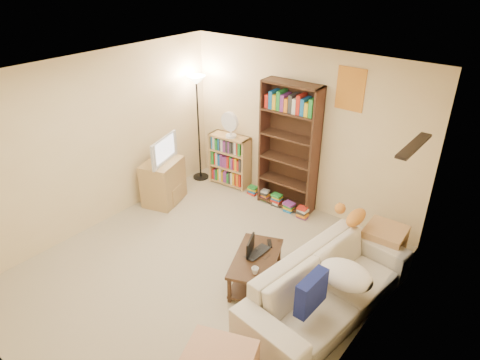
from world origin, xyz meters
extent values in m
plane|color=beige|center=(0.00, 0.00, 0.00)|extent=(4.50, 4.50, 0.00)
cube|color=beige|center=(0.00, 2.25, 1.25)|extent=(4.00, 0.04, 2.50)
cube|color=beige|center=(0.00, -2.25, 1.25)|extent=(4.00, 0.04, 2.50)
cube|color=beige|center=(-2.00, 0.00, 1.25)|extent=(0.04, 4.50, 2.50)
cube|color=beige|center=(2.00, 0.00, 1.25)|extent=(0.04, 4.50, 2.50)
cube|color=white|center=(0.00, 0.00, 2.50)|extent=(4.00, 4.50, 0.04)
cube|color=red|center=(0.72, 2.24, 2.02)|extent=(0.40, 0.02, 0.58)
cube|color=black|center=(1.92, 1.30, 1.85)|extent=(0.12, 0.80, 0.03)
imported|color=beige|center=(1.55, 0.42, 0.33)|extent=(2.47, 1.45, 0.66)
cube|color=navy|center=(1.60, -0.08, 0.63)|extent=(0.14, 0.44, 0.39)
ellipsoid|color=white|center=(1.72, 0.45, 0.56)|extent=(0.61, 0.43, 0.26)
ellipsoid|color=orange|center=(1.41, 1.31, 0.74)|extent=(0.43, 0.23, 0.17)
sphere|color=orange|center=(1.18, 1.34, 0.77)|extent=(0.14, 0.14, 0.14)
cube|color=#3E2418|center=(0.66, 0.26, 0.38)|extent=(0.81, 1.03, 0.04)
cube|color=#3E2418|center=(0.66, 0.26, 0.08)|extent=(0.77, 0.97, 0.03)
cube|color=#3E2418|center=(0.61, -0.19, 0.20)|extent=(0.04, 0.04, 0.40)
cube|color=#3E2418|center=(1.01, -0.03, 0.20)|extent=(0.04, 0.04, 0.40)
cube|color=#3E2418|center=(0.31, 0.55, 0.20)|extent=(0.04, 0.04, 0.40)
cube|color=#3E2418|center=(0.70, 0.71, 0.20)|extent=(0.04, 0.04, 0.40)
imported|color=black|center=(0.68, 0.32, 0.41)|extent=(0.37, 0.25, 0.03)
cube|color=white|center=(0.56, 0.27, 0.52)|extent=(0.13, 0.28, 0.20)
imported|color=white|center=(0.82, 0.02, 0.44)|extent=(0.10, 0.10, 0.08)
cube|color=black|center=(0.63, 0.58, 0.41)|extent=(0.14, 0.16, 0.02)
cube|color=tan|center=(-1.70, 0.92, 0.36)|extent=(0.66, 0.78, 0.72)
imported|color=black|center=(-1.70, 0.92, 0.93)|extent=(0.78, 0.51, 0.42)
cube|color=#43221A|center=(-0.07, 2.05, 1.01)|extent=(0.92, 0.34, 2.01)
cube|color=tan|center=(-1.24, 2.05, 0.45)|extent=(0.73, 0.35, 0.91)
cylinder|color=white|center=(-1.19, 2.03, 0.93)|extent=(0.18, 0.18, 0.04)
cylinder|color=white|center=(-1.19, 2.03, 1.03)|extent=(0.02, 0.02, 0.18)
cylinder|color=white|center=(-1.19, 2.00, 1.19)|extent=(0.32, 0.06, 0.32)
cylinder|color=black|center=(-1.80, 1.89, 0.01)|extent=(0.28, 0.28, 0.03)
cylinder|color=black|center=(-1.80, 1.89, 0.88)|extent=(0.03, 0.03, 1.76)
cone|color=#FFF3C6|center=(-1.80, 1.89, 1.80)|extent=(0.32, 0.32, 0.14)
cube|color=tan|center=(1.72, 1.59, 0.28)|extent=(0.51, 0.51, 0.55)
cube|color=red|center=(-0.70, 2.01, 0.07)|extent=(0.17, 0.13, 0.14)
cube|color=#1966B2|center=(-0.44, 1.98, 0.09)|extent=(0.17, 0.13, 0.17)
cube|color=gold|center=(-0.18, 1.95, 0.10)|extent=(0.17, 0.13, 0.21)
cube|color=#268C33|center=(0.08, 1.92, 0.08)|extent=(0.17, 0.13, 0.16)
cube|color=#7F338C|center=(0.34, 1.89, 0.09)|extent=(0.17, 0.13, 0.19)
camera|label=1|loc=(3.05, -3.05, 3.65)|focal=32.00mm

